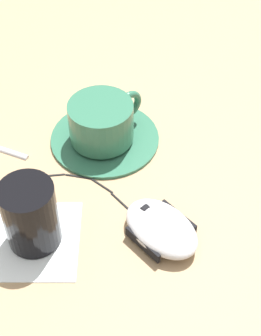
# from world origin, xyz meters

# --- Properties ---
(ground_plane) EXTENTS (3.00, 3.00, 0.00)m
(ground_plane) POSITION_xyz_m (0.00, 0.00, 0.00)
(ground_plane) COLOR #9E7F5B
(saucer) EXTENTS (0.15, 0.15, 0.01)m
(saucer) POSITION_xyz_m (0.11, -0.02, 0.00)
(saucer) COLOR #2D664C
(saucer) RESTS_ON ground
(coffee_cup) EXTENTS (0.10, 0.09, 0.06)m
(coffee_cup) POSITION_xyz_m (0.10, -0.02, 0.04)
(coffee_cup) COLOR #2D664C
(coffee_cup) RESTS_ON saucer
(computer_mouse) EXTENTS (0.11, 0.12, 0.03)m
(computer_mouse) POSITION_xyz_m (-0.04, -0.12, 0.02)
(computer_mouse) COLOR silver
(computer_mouse) RESTS_ON ground
(mouse_cable) EXTENTS (0.04, 0.17, 0.00)m
(mouse_cable) POSITION_xyz_m (0.02, 0.00, 0.00)
(mouse_cable) COLOR black
(mouse_cable) RESTS_ON ground
(napkin_under_glass) EXTENTS (0.13, 0.13, 0.00)m
(napkin_under_glass) POSITION_xyz_m (-0.08, 0.03, 0.00)
(napkin_under_glass) COLOR white
(napkin_under_glass) RESTS_ON ground
(drinking_glass) EXTENTS (0.06, 0.06, 0.09)m
(drinking_glass) POSITION_xyz_m (-0.07, 0.02, 0.05)
(drinking_glass) COLOR black
(drinking_glass) RESTS_ON napkin_under_glass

